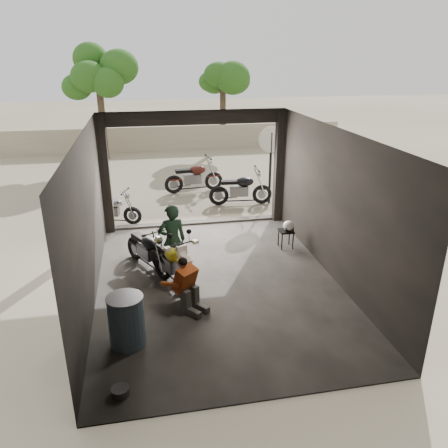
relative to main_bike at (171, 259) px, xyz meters
name	(u,v)px	position (x,y,z in m)	size (l,w,h in m)	color
ground	(217,283)	(0.96, -0.18, -0.56)	(80.00, 80.00, 0.00)	#7A6D56
garage	(213,218)	(0.96, 0.37, 0.72)	(7.00, 7.13, 3.20)	#2D2B28
boundary_wall	(168,138)	(0.96, 13.82, 0.04)	(18.00, 0.30, 1.20)	gray
tree_left	(97,68)	(-2.04, 12.32, 3.43)	(2.20, 2.20, 5.60)	#382B1E
tree_right	(223,76)	(3.76, 13.82, 3.00)	(2.20, 2.20, 5.00)	#382B1E
main_bike	(171,259)	(0.00, 0.00, 0.00)	(0.69, 1.68, 1.12)	white
left_bike	(147,247)	(-0.46, 0.76, -0.02)	(0.65, 1.59, 1.07)	black
outside_bike_a	(112,207)	(-1.38, 3.82, -0.05)	(0.61, 1.49, 1.01)	black
outside_bike_b	(194,175)	(1.32, 6.47, 0.06)	(0.75, 1.82, 1.23)	#421410
outside_bike_c	(241,187)	(2.61, 4.78, 0.04)	(0.73, 1.78, 1.20)	black
rider	(172,241)	(0.07, 0.35, 0.26)	(0.60, 0.39, 1.65)	black
mechanic	(190,287)	(0.26, -1.16, -0.04)	(0.53, 0.72, 1.03)	#D1541B
stool	(286,233)	(2.96, 1.27, -0.16)	(0.34, 0.34, 0.48)	black
helmet	(288,226)	(3.01, 1.24, 0.05)	(0.27, 0.29, 0.26)	white
oil_drum	(127,322)	(-0.89, -2.00, -0.10)	(0.59, 0.59, 0.91)	#40596C
sign_post	(271,152)	(3.57, 4.76, 1.14)	(0.83, 0.08, 2.50)	black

